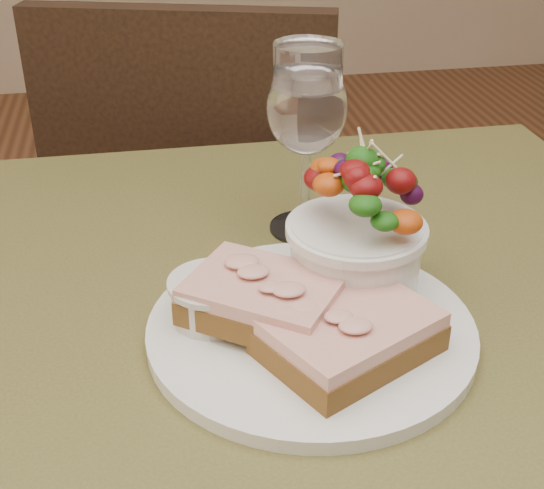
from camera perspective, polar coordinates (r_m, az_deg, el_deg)
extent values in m
cube|color=#45411D|center=(0.64, 1.57, -7.67)|extent=(0.80, 0.80, 0.04)
cylinder|color=black|center=(1.16, -19.70, -13.75)|extent=(0.05, 0.05, 0.71)
cylinder|color=black|center=(1.22, 14.03, -10.11)|extent=(0.05, 0.05, 0.71)
cube|color=black|center=(1.37, -4.38, 0.40)|extent=(0.52, 0.52, 0.04)
cube|color=black|center=(1.10, -6.56, 5.79)|extent=(0.41, 0.16, 0.45)
cube|color=black|center=(1.49, -4.05, -7.16)|extent=(0.45, 0.45, 0.45)
cylinder|color=white|center=(0.61, 2.95, -6.43)|extent=(0.26, 0.26, 0.01)
cube|color=#472F12|center=(0.58, 5.76, -7.14)|extent=(0.15, 0.14, 0.02)
cube|color=#FFEEC1|center=(0.57, 5.85, -5.78)|extent=(0.15, 0.14, 0.01)
cube|color=#472F12|center=(0.60, -0.63, -4.52)|extent=(0.14, 0.14, 0.02)
cube|color=#FFEEC1|center=(0.59, -0.64, -3.23)|extent=(0.14, 0.13, 0.01)
cylinder|color=beige|center=(0.61, -4.50, -4.10)|extent=(0.07, 0.07, 0.04)
cylinder|color=olive|center=(0.60, -4.56, -2.91)|extent=(0.06, 0.06, 0.01)
cylinder|color=white|center=(0.64, 6.26, -0.84)|extent=(0.11, 0.11, 0.06)
ellipsoid|color=#0D3C0B|center=(0.62, 6.55, 3.64)|extent=(0.10, 0.10, 0.06)
ellipsoid|color=#0D3C0B|center=(0.66, -4.28, -2.37)|extent=(0.04, 0.04, 0.01)
sphere|color=#981D08|center=(0.65, -5.51, -2.58)|extent=(0.02, 0.02, 0.02)
cylinder|color=white|center=(0.77, 2.43, 1.30)|extent=(0.07, 0.07, 0.00)
cylinder|color=white|center=(0.75, 2.51, 4.47)|extent=(0.01, 0.01, 0.09)
ellipsoid|color=white|center=(0.72, 2.65, 10.26)|extent=(0.08, 0.08, 0.09)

